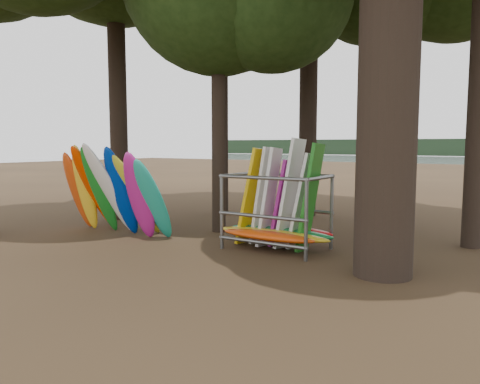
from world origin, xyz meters
The scene contains 3 objects.
ground centered at (0.00, 0.00, 0.00)m, with size 120.00×120.00×0.00m, color #47331E.
kayak_row centered at (-3.33, 0.24, 1.29)m, with size 4.06×2.18×2.91m.
storage_rack centered at (1.67, 1.32, 0.92)m, with size 3.20×1.57×2.89m.
Camera 1 is at (7.50, -9.17, 2.71)m, focal length 35.00 mm.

